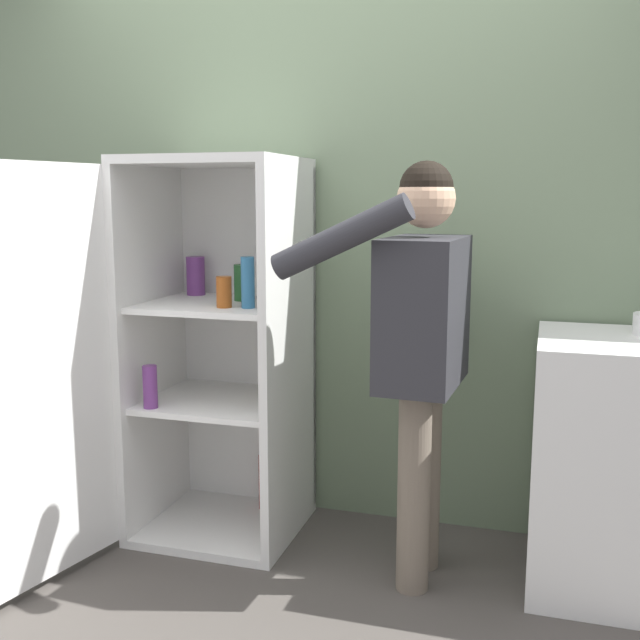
{
  "coord_description": "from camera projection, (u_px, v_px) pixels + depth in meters",
  "views": [
    {
      "loc": [
        0.94,
        -2.15,
        1.42
      ],
      "look_at": [
        0.09,
        0.63,
        0.93
      ],
      "focal_mm": 42.0,
      "sensor_mm": 36.0,
      "label": 1
    }
  ],
  "objects": [
    {
      "name": "ground_plane",
      "position": [
        240.0,
        618.0,
        2.54
      ],
      "size": [
        12.0,
        12.0,
        0.0
      ],
      "primitive_type": "plane",
      "color": "#4C4742"
    },
    {
      "name": "wall_back",
      "position": [
        324.0,
        228.0,
        3.25
      ],
      "size": [
        7.0,
        0.06,
        2.55
      ],
      "color": "gray",
      "rests_on": "ground_plane"
    },
    {
      "name": "refrigerator",
      "position": [
        188.0,
        353.0,
        3.04
      ],
      "size": [
        0.83,
        1.24,
        1.57
      ],
      "color": "white",
      "rests_on": "ground_plane"
    },
    {
      "name": "person",
      "position": [
        421.0,
        327.0,
        2.66
      ],
      "size": [
        0.63,
        0.61,
        1.54
      ],
      "color": "#726656",
      "rests_on": "ground_plane"
    },
    {
      "name": "counter",
      "position": [
        623.0,
        464.0,
        2.69
      ],
      "size": [
        0.63,
        0.61,
        0.92
      ],
      "color": "white",
      "rests_on": "ground_plane"
    }
  ]
}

